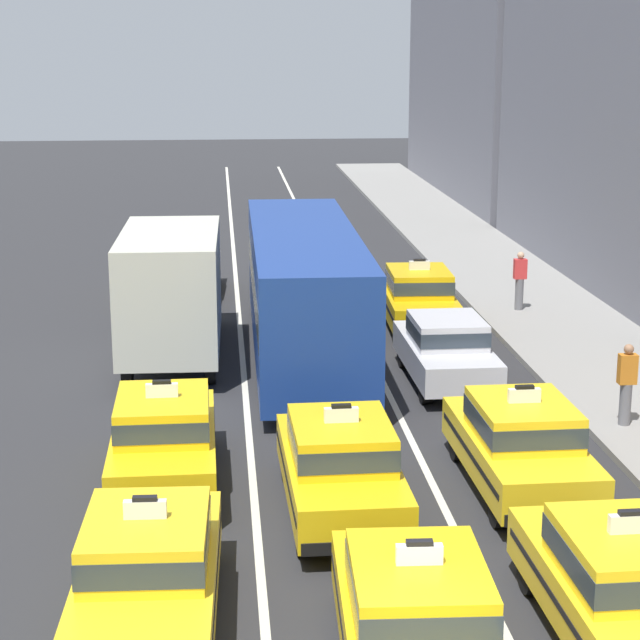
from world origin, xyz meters
name	(u,v)px	position (x,y,z in m)	size (l,w,h in m)	color
lane_stripe_left_center	(240,324)	(-1.60, 20.00, 0.00)	(0.14, 80.00, 0.01)	silver
lane_stripe_center_right	(354,322)	(1.60, 20.00, 0.00)	(0.14, 80.00, 0.01)	silver
sidewalk_curb	(607,364)	(7.20, 15.00, 0.07)	(4.00, 90.00, 0.15)	gray
taxi_left_nearest	(148,569)	(-3.14, 3.23, 0.88)	(1.95, 4.61, 1.96)	black
taxi_left_second	(164,437)	(-3.16, 8.43, 0.88)	(1.87, 4.58, 1.96)	black
box_truck_left_third	(173,287)	(-3.28, 16.85, 1.78)	(2.39, 7.00, 3.27)	black
taxi_left_fourth	(186,269)	(-3.14, 23.67, 0.88)	(2.05, 4.65, 1.96)	black
taxi_center_nearest	(417,619)	(0.19, 1.60, 0.88)	(1.98, 4.62, 1.96)	black
taxi_center_second	(340,464)	(-0.19, 6.82, 0.88)	(1.89, 4.59, 1.96)	black
bus_center_third	(304,287)	(-0.06, 16.37, 1.82)	(2.63, 11.23, 3.22)	black
taxi_right_nearest	(623,585)	(3.00, 2.24, 0.88)	(1.88, 4.59, 1.96)	black
taxi_right_second	(520,443)	(3.06, 7.58, 0.88)	(1.88, 4.58, 1.96)	black
sedan_right_third	(446,348)	(3.01, 13.98, 0.85)	(1.80, 4.32, 1.58)	black
taxi_right_fourth	(418,297)	(3.27, 19.16, 0.88)	(1.97, 4.62, 1.96)	black
pedestrian_near_crosswalk	(627,384)	(5.97, 10.42, 1.00)	(0.36, 0.24, 1.68)	slate
pedestrian_far_corner	(520,280)	(6.44, 20.48, 1.01)	(0.36, 0.24, 1.69)	slate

